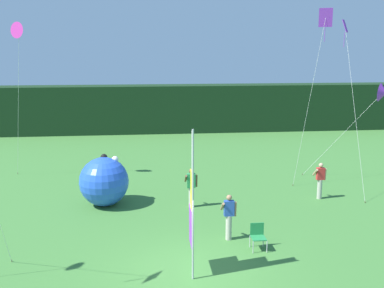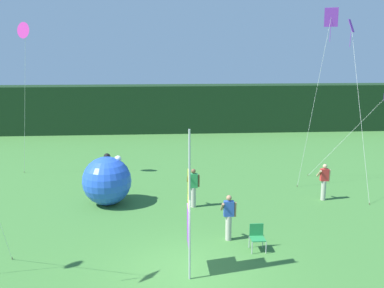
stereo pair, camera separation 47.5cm
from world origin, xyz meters
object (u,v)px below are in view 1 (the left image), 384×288
at_px(person_far_left, 191,187).
at_px(person_mid_field, 320,180).
at_px(kite_magenta_delta_2, 19,31).
at_px(banner_flag, 192,206).
at_px(kite_purple_diamond_1, 347,41).
at_px(folding_chair, 258,235).
at_px(person_near_banner, 229,216).
at_px(inflatable_balloon, 104,181).
at_px(kite_purple_diamond_4, 324,27).
at_px(kite_purple_delta_0, 383,93).

bearing_deg(person_far_left, person_mid_field, 4.55).
bearing_deg(person_mid_field, kite_magenta_delta_2, 162.56).
xyz_separation_m(banner_flag, kite_magenta_delta_2, (-7.40, 10.81, 5.44)).
xyz_separation_m(person_mid_field, kite_purple_diamond_1, (2.05, 2.69, 6.25)).
height_order(person_mid_field, folding_chair, person_mid_field).
bearing_deg(kite_magenta_delta_2, banner_flag, -55.63).
xyz_separation_m(person_far_left, kite_purple_diamond_1, (8.05, 3.17, 6.23)).
relative_size(banner_flag, kite_magenta_delta_2, 0.57).
xyz_separation_m(kite_purple_diamond_1, kite_magenta_delta_2, (-16.04, 1.71, 0.48)).
xyz_separation_m(person_mid_field, kite_magenta_delta_2, (-14.00, 4.40, 6.73)).
bearing_deg(kite_magenta_delta_2, person_far_left, -31.37).
distance_m(person_near_banner, kite_purple_diamond_1, 11.56).
xyz_separation_m(person_near_banner, folding_chair, (0.86, -0.86, -0.39)).
relative_size(person_far_left, kite_purple_diamond_1, 0.21).
bearing_deg(inflatable_balloon, kite_purple_diamond_1, 12.10).
relative_size(person_near_banner, kite_purple_diamond_4, 0.19).
height_order(inflatable_balloon, kite_magenta_delta_2, kite_magenta_delta_2).
bearing_deg(inflatable_balloon, kite_purple_delta_0, 10.32).
relative_size(kite_purple_diamond_1, kite_magenta_delta_2, 1.02).
relative_size(person_near_banner, folding_chair, 1.90).
height_order(kite_purple_diamond_1, kite_magenta_delta_2, kite_purple_diamond_1).
bearing_deg(inflatable_balloon, folding_chair, -41.71).
height_order(kite_purple_delta_0, kite_purple_diamond_1, kite_purple_diamond_1).
xyz_separation_m(kite_magenta_delta_2, kite_purple_diamond_4, (14.80, -1.79, 0.18)).
height_order(inflatable_balloon, kite_purple_diamond_4, kite_purple_diamond_4).
height_order(person_near_banner, kite_purple_delta_0, kite_purple_delta_0).
distance_m(person_near_banner, kite_purple_delta_0, 11.95).
height_order(banner_flag, kite_purple_diamond_4, kite_purple_diamond_4).
height_order(person_mid_field, inflatable_balloon, inflatable_balloon).
bearing_deg(kite_magenta_delta_2, kite_purple_diamond_1, -6.07).
relative_size(banner_flag, kite_purple_diamond_4, 0.53).
distance_m(banner_flag, person_far_left, 6.10).
bearing_deg(banner_flag, inflatable_balloon, 115.80).
bearing_deg(kite_purple_diamond_1, person_near_banner, -136.47).
height_order(person_near_banner, inflatable_balloon, inflatable_balloon).
bearing_deg(inflatable_balloon, kite_purple_diamond_4, 13.05).
xyz_separation_m(kite_purple_delta_0, kite_purple_diamond_1, (-2.13, -0.01, 2.57)).
relative_size(folding_chair, kite_purple_diamond_1, 0.11).
bearing_deg(folding_chair, kite_magenta_delta_2, 136.77).
distance_m(banner_flag, kite_purple_diamond_1, 13.51).
relative_size(kite_purple_diamond_1, kite_purple_diamond_4, 0.94).
xyz_separation_m(person_far_left, kite_purple_delta_0, (10.17, 3.18, 3.66)).
distance_m(banner_flag, inflatable_balloon, 7.38).
xyz_separation_m(person_far_left, folding_chair, (1.86, -4.39, -0.41)).
bearing_deg(kite_purple_diamond_1, kite_magenta_delta_2, 173.93).
height_order(person_far_left, kite_purple_delta_0, kite_purple_delta_0).
xyz_separation_m(banner_flag, person_mid_field, (6.60, 6.42, -1.29)).
relative_size(person_near_banner, inflatable_balloon, 0.76).
height_order(kite_purple_diamond_1, kite_purple_diamond_4, kite_purple_diamond_4).
bearing_deg(kite_purple_delta_0, folding_chair, -137.73).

